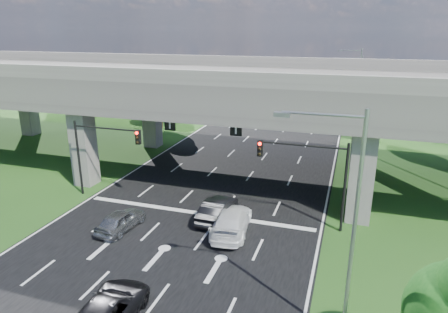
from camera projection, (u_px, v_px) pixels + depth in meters
The scene contains 19 objects.
ground at pixel (176, 236), 25.52m from camera, with size 160.00×160.00×0.00m, color #1F4315.
road at pixel (224, 181), 34.57m from camera, with size 18.00×120.00×0.03m, color black.
overpass at pixel (231, 87), 33.95m from camera, with size 80.00×15.00×10.00m.
warehouse at pixel (119, 98), 64.25m from camera, with size 20.00×10.00×4.00m, color #9E9E99.
signal_right at pixel (311, 168), 25.50m from camera, with size 5.76×0.54×6.00m.
signal_left at pixel (101, 146), 30.12m from camera, with size 5.76×0.54×6.00m.
streetlight_near at pixel (345, 215), 15.32m from camera, with size 3.38×0.25×10.00m.
streetlight_far at pixel (355, 95), 42.47m from camera, with size 3.38×0.25×10.00m.
streetlight_beyond at pixel (356, 78), 56.95m from camera, with size 3.38×0.25×10.00m.
tree_left_near at pixel (160, 92), 51.69m from camera, with size 4.50×4.50×7.80m.
tree_left_mid at pixel (166, 87), 60.01m from camera, with size 3.91×3.90×6.76m.
tree_left_far at pixel (209, 76), 65.78m from camera, with size 4.80×4.80×8.32m.
tree_right_near at pixel (381, 103), 45.64m from camera, with size 4.20×4.20×7.28m.
tree_right_mid at pixel (402, 96), 52.09m from camera, with size 3.91×3.90×6.76m.
tree_right_far at pixel (369, 83), 60.31m from camera, with size 4.50×4.50×7.80m.
car_silver at pixel (121, 220), 26.08m from camera, with size 1.60×3.96×1.35m, color gray.
car_dark at pixel (217, 210), 27.47m from camera, with size 1.58×4.52×1.49m, color black.
car_white at pixel (231, 221), 25.77m from camera, with size 2.17×5.34×1.55m, color silver.
car_trailing at pixel (108, 311), 17.70m from camera, with size 2.32×5.04×1.40m, color black.
Camera 1 is at (9.99, -20.65, 12.68)m, focal length 32.00 mm.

